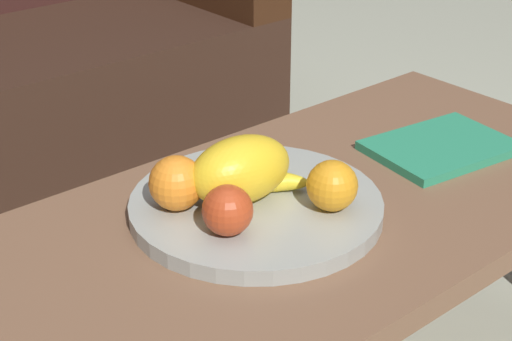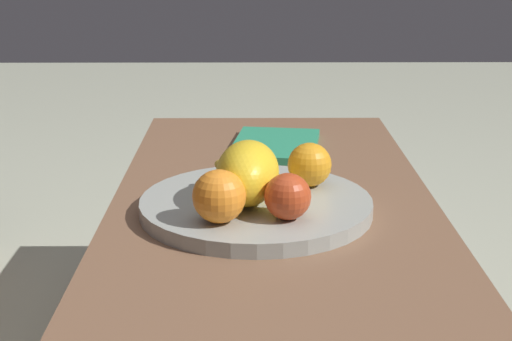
% 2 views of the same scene
% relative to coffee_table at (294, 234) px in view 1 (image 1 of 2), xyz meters
% --- Properties ---
extents(coffee_table, '(1.27, 0.58, 0.42)m').
position_rel_coffee_table_xyz_m(coffee_table, '(0.00, 0.00, 0.00)').
color(coffee_table, brown).
rests_on(coffee_table, ground_plane).
extents(fruit_bowl, '(0.39, 0.39, 0.03)m').
position_rel_coffee_table_xyz_m(fruit_bowl, '(-0.05, 0.03, 0.06)').
color(fruit_bowl, '#9BA098').
rests_on(fruit_bowl, coffee_table).
extents(melon_large_front, '(0.18, 0.12, 0.10)m').
position_rel_coffee_table_xyz_m(melon_large_front, '(-0.07, 0.05, 0.12)').
color(melon_large_front, yellow).
rests_on(melon_large_front, fruit_bowl).
extents(orange_front, '(0.08, 0.08, 0.08)m').
position_rel_coffee_table_xyz_m(orange_front, '(0.02, -0.06, 0.11)').
color(orange_front, orange).
rests_on(orange_front, fruit_bowl).
extents(orange_left, '(0.08, 0.08, 0.08)m').
position_rel_coffee_table_xyz_m(orange_left, '(-0.16, 0.09, 0.11)').
color(orange_left, orange).
rests_on(orange_left, fruit_bowl).
extents(apple_front, '(0.07, 0.07, 0.07)m').
position_rel_coffee_table_xyz_m(apple_front, '(-0.15, -0.02, 0.11)').
color(apple_front, '#B63E1C').
rests_on(apple_front, fruit_bowl).
extents(banana_bunch, '(0.16, 0.13, 0.06)m').
position_rel_coffee_table_xyz_m(banana_bunch, '(-0.03, 0.06, 0.10)').
color(banana_bunch, yellow).
rests_on(banana_bunch, fruit_bowl).
extents(magazine, '(0.27, 0.21, 0.02)m').
position_rel_coffee_table_xyz_m(magazine, '(0.35, -0.01, 0.05)').
color(magazine, '#2B8C64').
rests_on(magazine, coffee_table).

